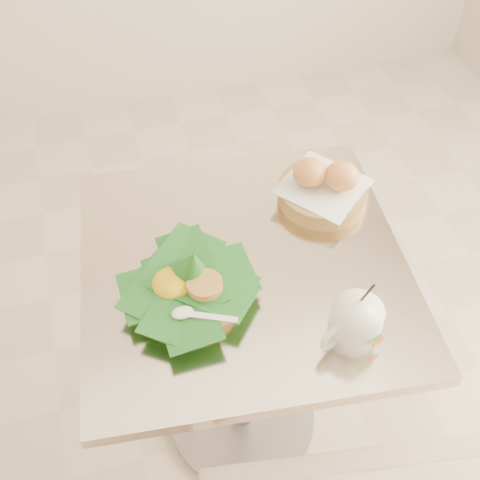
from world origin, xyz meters
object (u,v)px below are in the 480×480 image
object	(u,v)px
coffee_mug	(354,323)
cafe_table	(243,320)
bread_basket	(323,187)
rice_basket	(188,283)

from	to	relation	value
coffee_mug	cafe_table	bearing A→B (deg)	121.68
cafe_table	bread_basket	world-z (taller)	bread_basket
cafe_table	rice_basket	size ratio (longest dim) A/B	2.80
rice_basket	coffee_mug	world-z (taller)	coffee_mug
rice_basket	cafe_table	bearing A→B (deg)	21.31
bread_basket	coffee_mug	bearing A→B (deg)	-102.78
bread_basket	coffee_mug	size ratio (longest dim) A/B	1.46
bread_basket	cafe_table	bearing A→B (deg)	-149.70
cafe_table	coffee_mug	xyz separation A→B (m)	(0.15, -0.24, 0.27)
rice_basket	bread_basket	bearing A→B (deg)	27.21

